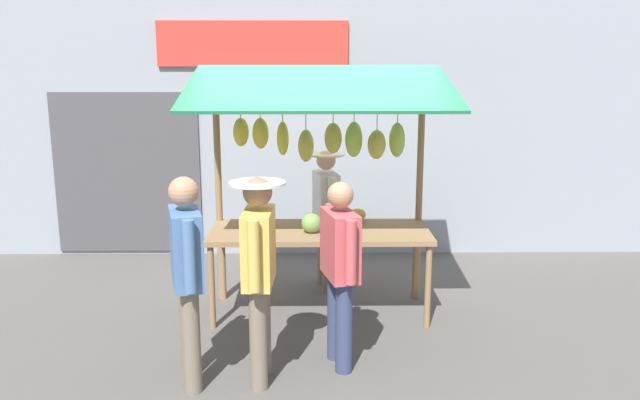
# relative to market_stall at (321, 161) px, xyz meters

# --- Properties ---
(ground_plane) EXTENTS (40.00, 40.00, 0.00)m
(ground_plane) POSITION_rel_market_stall_xyz_m (0.02, 0.07, -1.56)
(ground_plane) COLOR #514F4C
(street_backdrop) EXTENTS (9.00, 0.30, 3.40)m
(street_backdrop) POSITION_rel_market_stall_xyz_m (0.08, -2.13, 0.14)
(street_backdrop) COLOR #8C939E
(street_backdrop) RESTS_ON ground
(market_stall) EXTENTS (2.50, 1.46, 2.50)m
(market_stall) POSITION_rel_market_stall_xyz_m (0.00, 0.00, 0.00)
(market_stall) COLOR olive
(market_stall) RESTS_ON ground
(vendor_with_sunhat) EXTENTS (0.41, 0.67, 1.58)m
(vendor_with_sunhat) POSITION_rel_market_stall_xyz_m (-0.06, -0.68, -0.64)
(vendor_with_sunhat) COLOR #726656
(vendor_with_sunhat) RESTS_ON ground
(shopper_with_ponytail) EXTENTS (0.33, 0.67, 1.59)m
(shopper_with_ponytail) POSITION_rel_market_stall_xyz_m (-0.14, 1.24, -0.65)
(shopper_with_ponytail) COLOR navy
(shopper_with_ponytail) RESTS_ON ground
(shopper_in_striped_shirt) EXTENTS (0.34, 0.69, 1.69)m
(shopper_in_striped_shirt) POSITION_rel_market_stall_xyz_m (1.06, 1.55, -0.58)
(shopper_in_striped_shirt) COLOR #726656
(shopper_in_striped_shirt) RESTS_ON ground
(shopper_in_grey_tee) EXTENTS (0.43, 0.71, 1.68)m
(shopper_in_grey_tee) POSITION_rel_market_stall_xyz_m (0.51, 1.51, -0.57)
(shopper_in_grey_tee) COLOR #726656
(shopper_in_grey_tee) RESTS_ON ground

